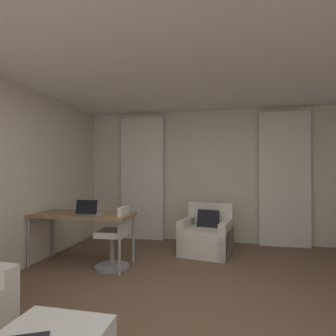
{
  "coord_description": "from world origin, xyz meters",
  "views": [
    {
      "loc": [
        0.3,
        -2.47,
        1.38
      ],
      "look_at": [
        -0.52,
        1.44,
        1.43
      ],
      "focal_mm": 29.12,
      "sensor_mm": 36.0,
      "label": 1
    }
  ],
  "objects_px": {
    "armchair": "(207,236)",
    "desk": "(83,217)",
    "laptop": "(89,211)",
    "desk_chair": "(115,241)"
  },
  "relations": [
    {
      "from": "armchair",
      "to": "desk",
      "type": "relative_size",
      "value": 0.62
    },
    {
      "from": "desk",
      "to": "laptop",
      "type": "bearing_deg",
      "value": -28.22
    },
    {
      "from": "desk_chair",
      "to": "desk",
      "type": "bearing_deg",
      "value": 175.62
    },
    {
      "from": "desk",
      "to": "laptop",
      "type": "relative_size",
      "value": 4.62
    },
    {
      "from": "armchair",
      "to": "laptop",
      "type": "xyz_separation_m",
      "value": [
        -1.62,
        -1.03,
        0.52
      ]
    },
    {
      "from": "desk",
      "to": "laptop",
      "type": "xyz_separation_m",
      "value": [
        0.15,
        -0.08,
        0.11
      ]
    },
    {
      "from": "armchair",
      "to": "laptop",
      "type": "bearing_deg",
      "value": -147.51
    },
    {
      "from": "armchair",
      "to": "desk_chair",
      "type": "distance_m",
      "value": 1.6
    },
    {
      "from": "armchair",
      "to": "laptop",
      "type": "height_order",
      "value": "laptop"
    },
    {
      "from": "armchair",
      "to": "desk_chair",
      "type": "bearing_deg",
      "value": -141.25
    }
  ]
}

